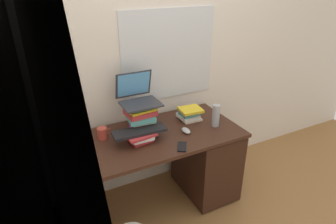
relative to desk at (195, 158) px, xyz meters
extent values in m
plane|color=olive|center=(-0.34, 0.03, -0.40)|extent=(6.00, 6.00, 0.00)
cube|color=silver|center=(-0.34, 0.43, 0.90)|extent=(6.00, 0.05, 2.60)
cube|color=silver|center=(-0.07, 0.39, 0.88)|extent=(0.90, 0.01, 0.80)
cube|color=beige|center=(-1.25, 0.03, 0.90)|extent=(0.05, 6.00, 2.60)
cube|color=#381E14|center=(-0.34, 0.03, 0.32)|extent=(1.36, 0.71, 0.03)
cube|color=#381E14|center=(-1.01, 0.03, -0.05)|extent=(0.02, 0.65, 0.70)
cube|color=#381E14|center=(0.33, 0.03, -0.05)|extent=(0.02, 0.65, 0.70)
cube|color=#321B12|center=(0.11, -0.01, -0.05)|extent=(0.41, 0.60, 0.67)
cube|color=#B22D33|center=(-0.47, 0.12, 0.34)|extent=(0.22, 0.14, 0.02)
cube|color=#8C338C|center=(-0.45, 0.11, 0.38)|extent=(0.20, 0.17, 0.04)
cube|color=black|center=(-0.45, 0.13, 0.42)|extent=(0.19, 0.15, 0.04)
cube|color=beige|center=(-0.46, 0.11, 0.45)|extent=(0.20, 0.16, 0.02)
cube|color=teal|center=(-0.48, 0.11, 0.48)|extent=(0.22, 0.20, 0.04)
cube|color=#B22D33|center=(-0.47, 0.12, 0.52)|extent=(0.24, 0.20, 0.04)
cube|color=yellow|center=(-0.47, 0.12, 0.55)|extent=(0.24, 0.17, 0.02)
cube|color=#338C4C|center=(-0.45, 0.11, 0.57)|extent=(0.18, 0.13, 0.03)
cube|color=#B22D33|center=(-0.53, 0.00, 0.35)|extent=(0.18, 0.17, 0.04)
cube|color=white|center=(-0.53, -0.01, 0.38)|extent=(0.17, 0.18, 0.03)
cube|color=#B22D33|center=(-0.54, -0.02, 0.40)|extent=(0.25, 0.21, 0.02)
cube|color=beige|center=(0.02, 0.13, 0.34)|extent=(0.18, 0.14, 0.02)
cube|color=white|center=(0.00, 0.15, 0.37)|extent=(0.17, 0.16, 0.03)
cube|color=teal|center=(0.00, 0.14, 0.40)|extent=(0.17, 0.14, 0.04)
cube|color=yellow|center=(0.01, 0.12, 0.44)|extent=(0.21, 0.18, 0.02)
cube|color=#2D2D33|center=(-0.47, 0.12, 0.59)|extent=(0.31, 0.24, 0.01)
cube|color=#2D2D33|center=(-0.47, 0.27, 0.71)|extent=(0.31, 0.07, 0.23)
cube|color=#59A5E5|center=(-0.47, 0.26, 0.71)|extent=(0.28, 0.06, 0.20)
cube|color=black|center=(-0.54, -0.01, 0.42)|extent=(0.43, 0.16, 0.02)
ellipsoid|color=#A5A8AD|center=(-0.14, -0.05, 0.35)|extent=(0.06, 0.10, 0.04)
cylinder|color=#B23F33|center=(-0.79, 0.17, 0.38)|extent=(0.08, 0.08, 0.09)
torus|color=#B23F33|center=(-0.74, 0.17, 0.38)|extent=(0.05, 0.01, 0.05)
cylinder|color=#999EA5|center=(0.15, -0.06, 0.43)|extent=(0.06, 0.06, 0.20)
cube|color=black|center=(-0.28, -0.24, 0.34)|extent=(0.13, 0.15, 0.01)
camera|label=1|loc=(-1.24, -1.88, 1.55)|focal=31.06mm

